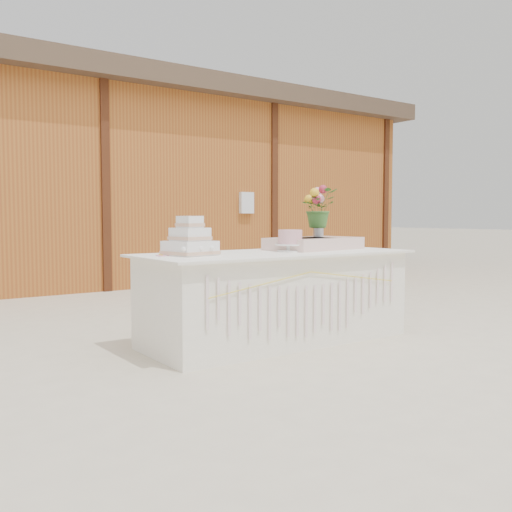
% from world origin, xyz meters
% --- Properties ---
extents(ground, '(80.00, 80.00, 0.00)m').
position_xyz_m(ground, '(0.00, 0.00, 0.00)').
color(ground, beige).
rests_on(ground, ground).
extents(barn, '(12.60, 4.60, 3.30)m').
position_xyz_m(barn, '(-0.01, 5.99, 1.68)').
color(barn, '#995920').
rests_on(barn, ground).
extents(cake_table, '(2.40, 1.00, 0.77)m').
position_xyz_m(cake_table, '(0.00, -0.00, 0.39)').
color(cake_table, white).
rests_on(cake_table, ground).
extents(wedding_cake, '(0.40, 0.40, 0.31)m').
position_xyz_m(wedding_cake, '(-0.79, 0.08, 0.88)').
color(wedding_cake, white).
rests_on(wedding_cake, cake_table).
extents(pink_cake_stand, '(0.26, 0.26, 0.19)m').
position_xyz_m(pink_cake_stand, '(0.14, -0.02, 0.88)').
color(pink_cake_stand, white).
rests_on(pink_cake_stand, cake_table).
extents(satin_runner, '(0.94, 0.64, 0.11)m').
position_xyz_m(satin_runner, '(0.53, 0.12, 0.83)').
color(satin_runner, beige).
rests_on(satin_runner, cake_table).
extents(flower_vase, '(0.10, 0.10, 0.14)m').
position_xyz_m(flower_vase, '(0.64, 0.18, 0.95)').
color(flower_vase, silver).
rests_on(flower_vase, satin_runner).
extents(bouquet, '(0.36, 0.31, 0.37)m').
position_xyz_m(bouquet, '(0.64, 0.18, 1.20)').
color(bouquet, '#38692A').
rests_on(bouquet, flower_vase).
extents(loose_flowers, '(0.19, 0.31, 0.02)m').
position_xyz_m(loose_flowers, '(-0.99, 0.10, 0.78)').
color(loose_flowers, pink).
rests_on(loose_flowers, cake_table).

